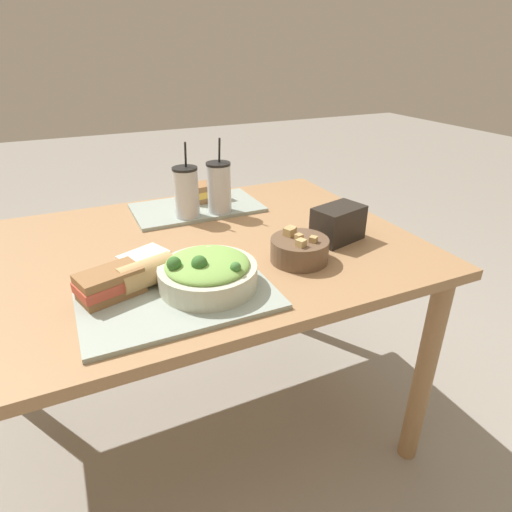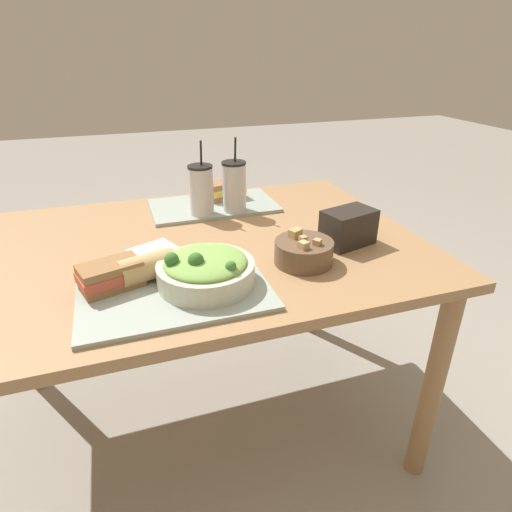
# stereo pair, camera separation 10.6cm
# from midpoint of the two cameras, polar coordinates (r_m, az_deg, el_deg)

# --- Properties ---
(ground_plane) EXTENTS (12.00, 12.00, 0.00)m
(ground_plane) POSITION_cam_midpoint_polar(r_m,az_deg,el_deg) (1.73, -4.67, -21.17)
(ground_plane) COLOR gray
(dining_table) EXTENTS (1.35, 0.94, 0.74)m
(dining_table) POSITION_cam_midpoint_polar(r_m,az_deg,el_deg) (1.32, -5.69, -2.05)
(dining_table) COLOR #A37A51
(dining_table) RESTS_ON ground_plane
(tray_near) EXTENTS (0.45, 0.26, 0.01)m
(tray_near) POSITION_cam_midpoint_polar(r_m,az_deg,el_deg) (1.01, -7.66, -5.43)
(tray_near) COLOR #99A89E
(tray_near) RESTS_ON dining_table
(tray_far) EXTENTS (0.45, 0.26, 0.01)m
(tray_far) POSITION_cam_midpoint_polar(r_m,az_deg,el_deg) (1.57, -3.77, 6.68)
(tray_far) COLOR #99A89E
(tray_far) RESTS_ON dining_table
(salad_bowl) EXTENTS (0.24, 0.24, 0.10)m
(salad_bowl) POSITION_cam_midpoint_polar(r_m,az_deg,el_deg) (1.03, -3.81, -1.85)
(salad_bowl) COLOR beige
(salad_bowl) RESTS_ON tray_near
(soup_bowl) EXTENTS (0.16, 0.16, 0.09)m
(soup_bowl) POSITION_cam_midpoint_polar(r_m,az_deg,el_deg) (1.16, 8.97, 0.61)
(soup_bowl) COLOR brown
(soup_bowl) RESTS_ON dining_table
(sandwich_near) EXTENTS (0.17, 0.12, 0.06)m
(sandwich_near) POSITION_cam_midpoint_polar(r_m,az_deg,el_deg) (1.05, -16.09, -2.59)
(sandwich_near) COLOR olive
(sandwich_near) RESTS_ON tray_near
(baguette_near) EXTENTS (0.15, 0.11, 0.07)m
(baguette_near) POSITION_cam_midpoint_polar(r_m,az_deg,el_deg) (1.07, -11.48, -1.52)
(baguette_near) COLOR tan
(baguette_near) RESTS_ON tray_near
(sandwich_far) EXTENTS (0.15, 0.11, 0.06)m
(sandwich_far) POSITION_cam_midpoint_polar(r_m,az_deg,el_deg) (1.62, -2.25, 8.77)
(sandwich_far) COLOR olive
(sandwich_far) RESTS_ON tray_far
(drink_cup_dark) EXTENTS (0.08, 0.08, 0.25)m
(drink_cup_dark) POSITION_cam_midpoint_polar(r_m,az_deg,el_deg) (1.45, -5.21, 8.51)
(drink_cup_dark) COLOR silver
(drink_cup_dark) RESTS_ON tray_far
(drink_cup_red) EXTENTS (0.08, 0.08, 0.25)m
(drink_cup_red) POSITION_cam_midpoint_polar(r_m,az_deg,el_deg) (1.48, -0.84, 9.03)
(drink_cup_red) COLOR silver
(drink_cup_red) RESTS_ON tray_far
(chip_bag) EXTENTS (0.17, 0.13, 0.10)m
(chip_bag) POSITION_cam_midpoint_polar(r_m,az_deg,el_deg) (1.30, 14.52, 3.67)
(chip_bag) COLOR #28231E
(chip_bag) RESTS_ON dining_table
(napkin_folded) EXTENTS (0.15, 0.13, 0.00)m
(napkin_folded) POSITION_cam_midpoint_polar(r_m,az_deg,el_deg) (1.27, -11.38, 0.90)
(napkin_folded) COLOR white
(napkin_folded) RESTS_ON dining_table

